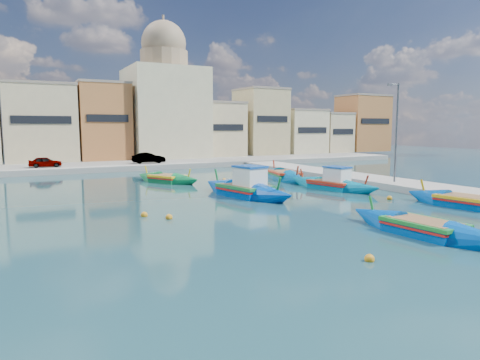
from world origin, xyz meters
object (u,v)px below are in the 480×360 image
object	(u,v)px
church_block	(165,100)
luzzu_blue_south	(424,230)
luzzu_cyan_south	(466,203)
luzzu_turquoise_cabin	(332,185)
luzzu_cyan_mid	(285,176)
luzzu_blue_cabin	(245,191)
luzzu_green	(167,180)
quay_street_lamp	(396,132)

from	to	relation	value
church_block	luzzu_blue_south	size ratio (longest dim) A/B	2.30
church_block	luzzu_cyan_south	xyz separation A→B (m)	(5.00, -41.76, -8.15)
luzzu_cyan_south	luzzu_turquoise_cabin	bearing A→B (deg)	102.81
luzzu_cyan_mid	luzzu_blue_south	xyz separation A→B (m)	(-5.77, -19.78, -0.03)
luzzu_turquoise_cabin	luzzu_cyan_mid	size ratio (longest dim) A/B	0.95
luzzu_blue_cabin	luzzu_cyan_mid	distance (m)	10.28
luzzu_turquoise_cabin	luzzu_green	world-z (taller)	luzzu_turquoise_cabin
luzzu_turquoise_cabin	luzzu_blue_south	bearing A→B (deg)	-113.31
quay_street_lamp	luzzu_blue_cabin	xyz separation A→B (m)	(-12.09, 1.81, -3.94)
quay_street_lamp	church_block	bearing A→B (deg)	102.35
quay_street_lamp	luzzu_cyan_south	world-z (taller)	quay_street_lamp
church_block	luzzu_turquoise_cabin	xyz separation A→B (m)	(2.84, -32.24, -8.08)
luzzu_turquoise_cabin	luzzu_blue_cabin	size ratio (longest dim) A/B	0.92
luzzu_blue_cabin	luzzu_cyan_mid	xyz separation A→B (m)	(7.69, 6.83, -0.12)
luzzu_cyan_mid	luzzu_blue_south	distance (m)	20.60
luzzu_blue_south	luzzu_cyan_south	xyz separation A→B (m)	(7.73, 3.39, 0.01)
quay_street_lamp	luzzu_cyan_south	xyz separation A→B (m)	(-2.44, -7.76, -4.08)
luzzu_turquoise_cabin	quay_street_lamp	bearing A→B (deg)	-20.93
church_block	luzzu_blue_cabin	bearing A→B (deg)	-98.21
quay_street_lamp	luzzu_cyan_mid	size ratio (longest dim) A/B	0.87
luzzu_green	luzzu_cyan_south	distance (m)	22.72
church_block	luzzu_cyan_south	world-z (taller)	church_block
luzzu_blue_south	luzzu_blue_cabin	bearing A→B (deg)	98.44
luzzu_turquoise_cabin	luzzu_cyan_mid	bearing A→B (deg)	88.27
luzzu_cyan_mid	luzzu_blue_south	size ratio (longest dim) A/B	1.10
luzzu_green	luzzu_turquoise_cabin	bearing A→B (deg)	-44.29
church_block	luzzu_green	size ratio (longest dim) A/B	2.63
church_block	luzzu_cyan_south	size ratio (longest dim) A/B	2.40
luzzu_green	quay_street_lamp	bearing A→B (deg)	-38.23
luzzu_cyan_mid	luzzu_blue_south	world-z (taller)	luzzu_cyan_mid
luzzu_turquoise_cabin	luzzu_green	size ratio (longest dim) A/B	1.20
luzzu_turquoise_cabin	luzzu_cyan_mid	xyz separation A→B (m)	(0.21, 6.87, -0.05)
quay_street_lamp	luzzu_cyan_south	distance (m)	9.10
church_block	luzzu_blue_south	bearing A→B (deg)	-93.46
church_block	luzzu_green	xyz separation A→B (m)	(-7.11, -22.54, -8.16)
luzzu_cyan_mid	quay_street_lamp	bearing A→B (deg)	-62.99
quay_street_lamp	luzzu_blue_cabin	world-z (taller)	quay_street_lamp
quay_street_lamp	luzzu_cyan_mid	bearing A→B (deg)	117.01
luzzu_blue_cabin	luzzu_blue_south	world-z (taller)	luzzu_blue_cabin
luzzu_blue_south	luzzu_green	bearing A→B (deg)	100.96
luzzu_blue_cabin	luzzu_cyan_south	distance (m)	13.59
luzzu_blue_cabin	luzzu_blue_south	distance (m)	13.10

